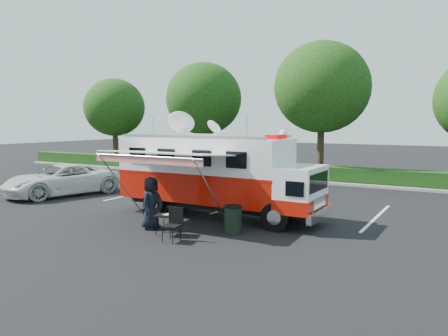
{
  "coord_description": "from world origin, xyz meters",
  "views": [
    {
      "loc": [
        8.77,
        -14.62,
        3.77
      ],
      "look_at": [
        0.0,
        0.5,
        1.9
      ],
      "focal_mm": 35.0,
      "sensor_mm": 36.0,
      "label": 1
    }
  ],
  "objects_px": {
    "command_truck": "(216,174)",
    "white_suv": "(62,195)",
    "trash_bin": "(233,219)",
    "folding_table": "(168,216)"
  },
  "relations": [
    {
      "from": "command_truck",
      "to": "white_suv",
      "type": "distance_m",
      "value": 9.64
    },
    {
      "from": "folding_table",
      "to": "trash_bin",
      "type": "distance_m",
      "value": 2.19
    },
    {
      "from": "white_suv",
      "to": "trash_bin",
      "type": "bearing_deg",
      "value": 4.26
    },
    {
      "from": "folding_table",
      "to": "command_truck",
      "type": "bearing_deg",
      "value": 91.85
    },
    {
      "from": "white_suv",
      "to": "folding_table",
      "type": "xyz_separation_m",
      "value": [
        9.59,
        -3.61,
        0.64
      ]
    },
    {
      "from": "folding_table",
      "to": "white_suv",
      "type": "bearing_deg",
      "value": 159.34
    },
    {
      "from": "trash_bin",
      "to": "folding_table",
      "type": "bearing_deg",
      "value": -142.96
    },
    {
      "from": "command_truck",
      "to": "trash_bin",
      "type": "bearing_deg",
      "value": -46.65
    },
    {
      "from": "folding_table",
      "to": "trash_bin",
      "type": "relative_size",
      "value": 1.02
    },
    {
      "from": "command_truck",
      "to": "trash_bin",
      "type": "xyz_separation_m",
      "value": [
        1.85,
        -1.96,
        -1.24
      ]
    }
  ]
}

